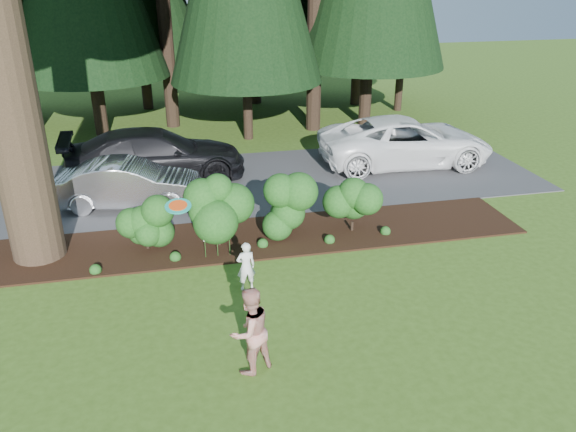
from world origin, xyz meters
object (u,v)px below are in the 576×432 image
object	(u,v)px
car_dark_suv	(155,155)
car_silver_wagon	(130,184)
car_white_suv	(406,141)
adult	(250,331)
child	(246,266)
frisbee	(178,206)

from	to	relation	value
car_dark_suv	car_silver_wagon	bearing A→B (deg)	156.99
car_white_suv	adult	distance (m)	12.25
car_silver_wagon	adult	world-z (taller)	adult
child	frisbee	size ratio (longest dim) A/B	2.11
car_silver_wagon	car_white_suv	bearing A→B (deg)	-70.99
car_silver_wagon	car_dark_suv	size ratio (longest dim) A/B	0.72
frisbee	car_silver_wagon	bearing A→B (deg)	104.16
car_white_suv	frisbee	distance (m)	10.89
car_white_suv	car_dark_suv	xyz separation A→B (m)	(-8.71, 0.27, -0.00)
car_silver_wagon	frisbee	world-z (taller)	frisbee
car_white_suv	car_dark_suv	bearing A→B (deg)	90.48
car_white_suv	frisbee	xyz separation A→B (m)	(-8.15, -7.11, 1.21)
car_white_suv	car_dark_suv	size ratio (longest dim) A/B	1.05
adult	frisbee	distance (m)	3.28
car_dark_suv	child	bearing A→B (deg)	-169.04
car_white_suv	adult	xyz separation A→B (m)	(-7.13, -9.96, -0.05)
frisbee	adult	bearing A→B (deg)	-70.21
car_dark_suv	frisbee	bearing A→B (deg)	-178.95
adult	child	bearing A→B (deg)	-125.25
car_white_suv	car_dark_suv	world-z (taller)	car_white_suv
car_silver_wagon	car_dark_suv	world-z (taller)	car_dark_suv
child	car_white_suv	bearing A→B (deg)	-138.88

